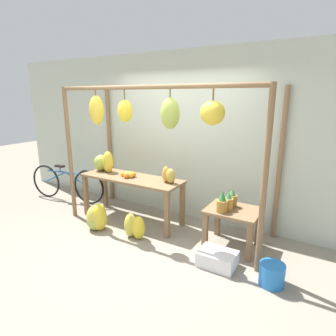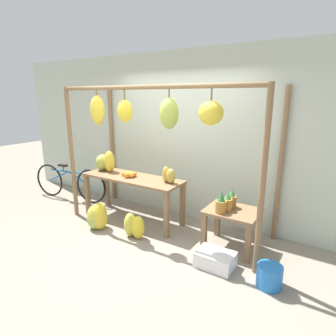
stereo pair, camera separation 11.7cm
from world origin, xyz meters
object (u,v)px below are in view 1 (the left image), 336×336
banana_pile_ground_left (96,218)px  pineapple_cluster (227,201)px  parked_bicycle (67,183)px  blue_bucket (272,274)px  banana_pile_on_table (104,162)px  orange_pile (129,175)px  banana_pile_ground_right (134,226)px  papaya_pile (168,175)px  fruit_crate_white (217,259)px

banana_pile_ground_left → pineapple_cluster: bearing=15.5°
pineapple_cluster → parked_bicycle: pineapple_cluster is taller
pineapple_cluster → blue_bucket: bearing=-35.5°
banana_pile_on_table → orange_pile: 0.63m
banana_pile_ground_right → papaya_pile: papaya_pile is taller
orange_pile → banana_pile_ground_right: 0.91m
pineapple_cluster → blue_bucket: pineapple_cluster is taller
banana_pile_ground_left → banana_pile_ground_right: 0.69m
papaya_pile → fruit_crate_white: bearing=-29.3°
fruit_crate_white → blue_bucket: 0.66m
banana_pile_ground_left → blue_bucket: (2.68, 0.02, -0.06)m
blue_bucket → banana_pile_ground_right: bearing=177.7°
banana_pile_on_table → banana_pile_ground_left: size_ratio=1.05×
blue_bucket → banana_pile_ground_left: bearing=-179.7°
pineapple_cluster → papaya_pile: (-1.01, 0.12, 0.20)m
banana_pile_ground_right → banana_pile_ground_left: bearing=-172.1°
banana_pile_on_table → blue_bucket: (3.06, -0.63, -0.80)m
papaya_pile → orange_pile: bearing=-173.2°
pineapple_cluster → blue_bucket: 1.06m
banana_pile_on_table → banana_pile_ground_left: bearing=-59.3°
pineapple_cluster → banana_pile_ground_left: size_ratio=0.92×
banana_pile_ground_right → blue_bucket: banana_pile_ground_right is taller
fruit_crate_white → parked_bicycle: size_ratio=0.26×
banana_pile_on_table → papaya_pile: bearing=0.4°
banana_pile_ground_left → papaya_pile: size_ratio=1.43×
orange_pile → blue_bucket: (2.45, -0.56, -0.68)m
banana_pile_on_table → papaya_pile: 1.32m
fruit_crate_white → parked_bicycle: 3.53m
orange_pile → papaya_pile: bearing=6.8°
fruit_crate_white → banana_pile_on_table: bearing=166.0°
banana_pile_ground_right → parked_bicycle: 2.21m
pineapple_cluster → banana_pile_ground_right: size_ratio=1.05×
banana_pile_on_table → banana_pile_ground_left: 1.05m
blue_bucket → pineapple_cluster: bearing=144.5°
pineapple_cluster → blue_bucket: (0.73, -0.52, -0.55)m
pineapple_cluster → fruit_crate_white: pineapple_cluster is taller
blue_bucket → papaya_pile: bearing=159.9°
pineapple_cluster → banana_pile_ground_right: pineapple_cluster is taller
blue_bucket → parked_bicycle: (-4.13, 0.64, 0.23)m
pineapple_cluster → banana_pile_ground_left: 2.07m
banana_pile_on_table → banana_pile_ground_left: banana_pile_on_table is taller
banana_pile_ground_left → fruit_crate_white: size_ratio=0.94×
banana_pile_on_table → pineapple_cluster: banana_pile_on_table is taller
banana_pile_ground_left → orange_pile: bearing=68.1°
orange_pile → pineapple_cluster: pineapple_cluster is taller
fruit_crate_white → papaya_pile: papaya_pile is taller
banana_pile_on_table → orange_pile: (0.61, -0.08, -0.12)m
pineapple_cluster → fruit_crate_white: size_ratio=0.86×
fruit_crate_white → blue_bucket: blue_bucket is taller
pineapple_cluster → fruit_crate_white: 0.77m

